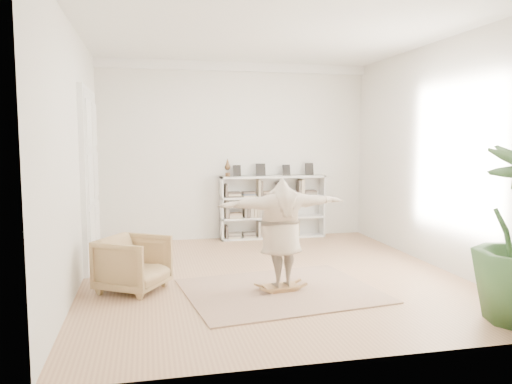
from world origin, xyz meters
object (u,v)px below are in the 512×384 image
Objects in this scene: rocker_board at (281,287)px; armchair at (133,264)px; person at (281,230)px; bookshelf at (272,208)px.

armchair is at bearing 158.85° from rocker_board.
rocker_board is 0.28× the size of person.
rocker_board is (1.94, -0.46, -0.31)m from armchair.
bookshelf is 3.77m from rocker_board.
bookshelf reaches higher than person.
person is at bearing -71.70° from armchair.
person reaches higher than armchair.
person is (-0.81, -3.64, 0.21)m from bookshelf.
bookshelf is 4.21m from armchair.
rocker_board is at bearing -102.49° from bookshelf.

